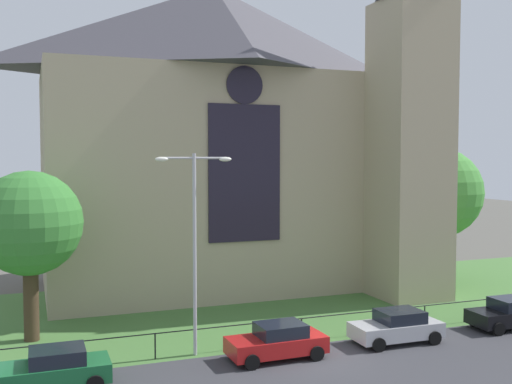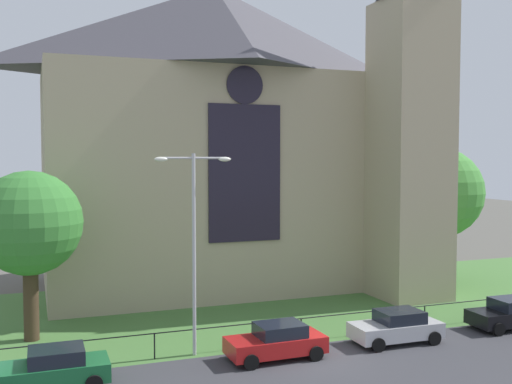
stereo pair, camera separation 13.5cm
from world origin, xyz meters
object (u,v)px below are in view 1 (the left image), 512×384
(tree_right_far, at_px, (437,193))
(parked_car_silver, at_px, (397,327))
(church_building, at_px, (228,133))
(parked_car_black, at_px, (510,313))
(tree_left_near, at_px, (30,224))
(parked_car_red, at_px, (277,341))
(streetlamp_near, at_px, (195,229))
(parked_car_green, at_px, (53,369))

(tree_right_far, bearing_deg, parked_car_silver, -133.66)
(tree_right_far, xyz_separation_m, parked_car_silver, (-10.83, -11.34, -5.40))
(church_building, distance_m, parked_car_black, 20.40)
(tree_left_near, height_order, parked_car_red, tree_left_near)
(church_building, bearing_deg, parked_car_black, -56.05)
(tree_right_far, bearing_deg, tree_left_near, -169.41)
(tree_left_near, relative_size, parked_car_silver, 1.89)
(tree_right_far, height_order, streetlamp_near, tree_right_far)
(tree_left_near, xyz_separation_m, streetlamp_near, (6.65, -4.77, 0.04))
(tree_right_far, distance_m, parked_car_green, 28.97)
(parked_car_black, bearing_deg, parked_car_red, 2.08)
(church_building, xyz_separation_m, parked_car_silver, (3.32, -15.01, -9.53))
(church_building, xyz_separation_m, parked_car_red, (-2.74, -15.11, -9.53))
(tree_right_far, bearing_deg, streetlamp_near, -154.04)
(parked_car_red, height_order, parked_car_black, same)
(tree_left_near, relative_size, parked_car_green, 1.90)
(parked_car_green, bearing_deg, parked_car_silver, -178.54)
(tree_right_far, height_order, parked_car_green, tree_right_far)
(parked_car_green, relative_size, parked_car_silver, 1.00)
(parked_car_red, bearing_deg, parked_car_green, 0.04)
(parked_car_green, distance_m, parked_car_silver, 15.16)
(parked_car_silver, bearing_deg, church_building, -76.64)
(streetlamp_near, height_order, parked_car_red, streetlamp_near)
(church_building, relative_size, parked_car_red, 6.14)
(church_building, bearing_deg, parked_car_red, -100.29)
(parked_car_red, xyz_separation_m, parked_car_black, (12.82, 0.14, 0.00))
(streetlamp_near, height_order, parked_car_silver, streetlamp_near)
(church_building, height_order, parked_car_red, church_building)
(tree_left_near, height_order, parked_car_silver, tree_left_near)
(church_building, height_order, tree_right_far, church_building)
(parked_car_green, bearing_deg, church_building, -127.35)
(church_building, relative_size, parked_car_silver, 6.15)
(church_building, height_order, streetlamp_near, church_building)
(parked_car_black, bearing_deg, parked_car_green, 2.30)
(tree_right_far, height_order, tree_left_near, tree_right_far)
(church_building, bearing_deg, tree_left_near, -145.41)
(streetlamp_near, distance_m, parked_car_red, 5.98)
(tree_right_far, xyz_separation_m, streetlamp_near, (-20.06, -9.77, -0.61))
(parked_car_silver, bearing_deg, tree_left_near, -20.89)
(streetlamp_near, distance_m, parked_car_silver, 10.52)
(parked_car_green, bearing_deg, parked_car_black, -178.76)
(parked_car_red, xyz_separation_m, parked_car_silver, (6.06, 0.10, 0.00))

